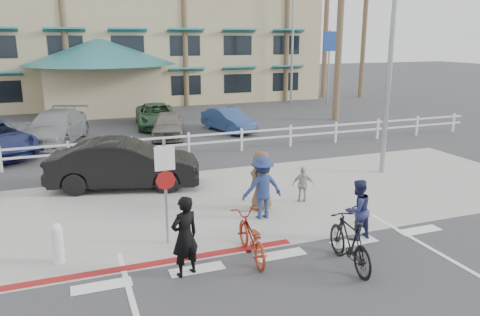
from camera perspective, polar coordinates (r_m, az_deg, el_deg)
name	(u,v)px	position (r m, az deg, el deg)	size (l,w,h in m)	color
ground	(292,267)	(10.63, 6.39, -13.05)	(140.00, 140.00, 0.00)	#333335
bike_path	(342,316)	(9.14, 12.35, -18.28)	(12.00, 16.00, 0.01)	#333335
sidewalk_plaza	(226,201)	(14.43, -1.73, -5.31)	(22.00, 7.00, 0.01)	gray
cross_street	(192,168)	(18.09, -5.85, -1.26)	(40.00, 5.00, 0.01)	#333335
parking_lot	(149,126)	(27.16, -11.04, 3.88)	(50.00, 16.00, 0.01)	#333335
curb_red	(146,265)	(10.82, -11.36, -12.67)	(7.00, 0.25, 0.02)	maroon
rail_fence	(191,144)	(19.96, -5.98, 1.72)	(29.40, 0.16, 1.00)	silver
building	(142,27)	(39.87, -11.84, 15.32)	(28.00, 16.00, 11.30)	tan
sign_post	(166,187)	(11.29, -9.06, -3.46)	(0.50, 0.10, 2.90)	gray
bollard_0	(58,243)	(11.27, -21.36, -9.67)	(0.26, 0.26, 0.95)	silver
streetlight_0	(391,49)	(17.61, 17.95, 12.54)	(0.60, 2.00, 9.00)	gray
streetlight_1	(293,39)	(36.26, 6.42, 14.21)	(0.60, 2.00, 9.50)	gray
info_sign	(329,67)	(35.54, 10.75, 10.90)	(1.20, 0.16, 5.60)	navy
palm_3	(62,3)	(33.42, -20.92, 17.23)	(4.00, 4.00, 14.00)	#275621
palm_5	(184,13)	(34.42, -6.82, 17.10)	(4.00, 4.00, 13.00)	#275621
palm_7	(287,8)	(37.21, 5.80, 17.70)	(4.00, 4.00, 14.00)	#275621
palm_8	(327,3)	(40.02, 10.56, 18.03)	(4.00, 4.00, 15.00)	#275621
palm_9	(365,17)	(40.76, 15.01, 16.32)	(4.00, 4.00, 13.00)	#275621
bike_red	(251,237)	(10.75, 1.33, -9.61)	(0.68, 1.94, 1.02)	maroon
rider_red	(185,236)	(9.93, -6.75, -9.47)	(0.64, 0.42, 1.76)	black
bike_black	(350,242)	(10.61, 13.23, -9.94)	(0.54, 1.93, 1.16)	black
rider_black	(357,210)	(11.94, 14.12, -6.15)	(0.75, 0.59, 1.55)	navy
pedestrian_a	(262,187)	(12.91, 2.74, -3.60)	(1.15, 0.66, 1.78)	navy
pedestrian_child	(303,185)	(14.35, 7.67, -3.24)	(0.65, 0.27, 1.11)	#AFA799
pedestrian_b	(261,180)	(13.56, 2.57, -2.75)	(0.86, 0.56, 1.75)	brown
car_white_sedan	(125,164)	(15.98, -13.88, -0.74)	(1.72, 4.92, 1.62)	black
lot_car_1	(55,128)	(23.75, -21.62, 3.48)	(2.14, 5.26, 1.53)	gray
lot_car_2	(168,125)	(23.63, -8.74, 3.99)	(1.53, 3.79, 1.29)	#69655C
lot_car_3	(228,120)	(24.99, -1.42, 4.66)	(1.31, 3.75, 1.24)	navy
lot_car_5	(156,116)	(26.63, -10.16, 5.12)	(2.15, 4.66, 1.30)	#2B5032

